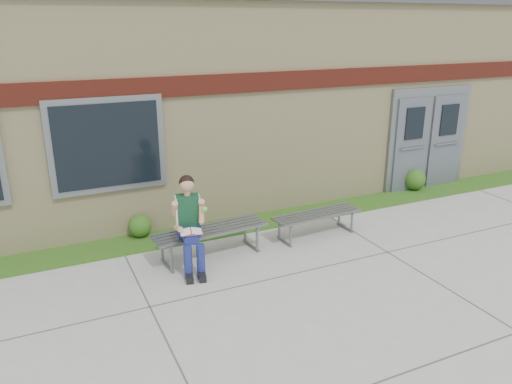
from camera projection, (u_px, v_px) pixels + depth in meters
name	position (u px, v px, depth m)	size (l,w,h in m)	color
ground	(356.00, 278.00, 7.48)	(80.00, 80.00, 0.00)	#9E9E99
grass_strip	(277.00, 219.00, 9.71)	(16.00, 0.80, 0.02)	#264F15
school_building	(213.00, 90.00, 11.94)	(16.20, 6.22, 4.20)	beige
bench_left	(210.00, 235.00, 8.05)	(1.91, 0.67, 0.49)	slate
bench_right	(316.00, 218.00, 8.86)	(1.67, 0.56, 0.43)	slate
girl	(190.00, 222.00, 7.58)	(0.53, 0.91, 1.45)	navy
shrub_mid	(140.00, 226.00, 8.82)	(0.40, 0.40, 0.40)	#264F15
shrub_east	(415.00, 179.00, 11.30)	(0.48, 0.48, 0.48)	#264F15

